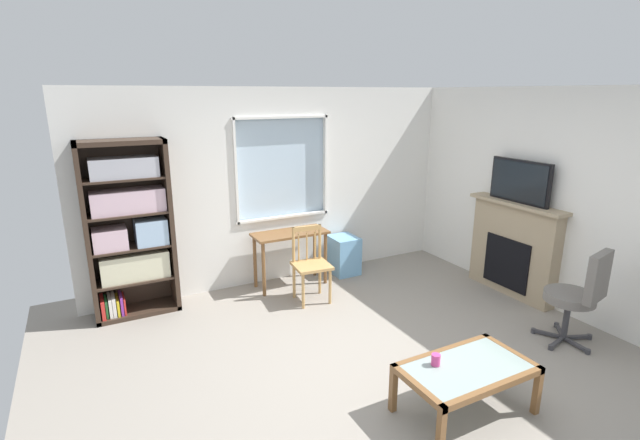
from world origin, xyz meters
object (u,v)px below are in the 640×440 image
desk_under_window (290,242)px  plastic_drawer_unit (344,255)px  wooden_chair (311,264)px  bookshelf (129,228)px  fireplace (513,248)px  office_chair (580,293)px  tv (520,181)px  sippy_cup (436,360)px  coffee_table (467,373)px

desk_under_window → plastic_drawer_unit: bearing=3.5°
wooden_chair → bookshelf: bearing=161.9°
plastic_drawer_unit → fireplace: fireplace is taller
bookshelf → fireplace: bearing=-20.7°
fireplace → office_chair: (-0.44, -1.17, -0.03)m
bookshelf → tv: (4.19, -1.59, 0.42)m
tv → wooden_chair: bearing=156.9°
desk_under_window → plastic_drawer_unit: size_ratio=1.83×
sippy_cup → plastic_drawer_unit: bearing=73.4°
tv → coffee_table: tv is taller
desk_under_window → office_chair: 3.27m
wooden_chair → sippy_cup: size_ratio=10.00×
fireplace → coffee_table: bearing=-146.4°
fireplace → sippy_cup: size_ratio=14.14×
office_chair → coffee_table: 1.75m
plastic_drawer_unit → sippy_cup: bearing=-106.6°
tv → bookshelf: bearing=159.2°
bookshelf → wooden_chair: bookshelf is taller
wooden_chair → office_chair: 2.84m
fireplace → coffee_table: fireplace is taller
fireplace → sippy_cup: fireplace is taller
desk_under_window → sippy_cup: size_ratio=10.65×
bookshelf → desk_under_window: bookshelf is taller
desk_under_window → tv: size_ratio=1.18×
tv → fireplace: bearing=0.0°
tv → office_chair: tv is taller
wooden_chair → tv: (2.29, -0.97, 0.96)m
bookshelf → sippy_cup: (1.85, -2.90, -0.56)m
sippy_cup → office_chair: bearing=4.0°
tv → coffee_table: 2.79m
tv → coffee_table: size_ratio=0.79×
coffee_table → fireplace: bearing=33.6°
desk_under_window → office_chair: bearing=-54.4°
fireplace → wooden_chair: bearing=157.1°
wooden_chair → fireplace: 2.50m
fireplace → office_chair: fireplace is taller
coffee_table → sippy_cup: size_ratio=11.39×
office_chair → desk_under_window: bearing=125.6°
bookshelf → office_chair: bearing=-36.2°
plastic_drawer_unit → tv: size_ratio=0.65×
plastic_drawer_unit → tv: 2.44m
fireplace → bookshelf: bearing=159.3°
wooden_chair → fireplace: bearing=-22.9°
plastic_drawer_unit → tv: bearing=-45.8°
coffee_table → bookshelf: bearing=124.2°
office_chair → sippy_cup: size_ratio=11.11×
wooden_chair → plastic_drawer_unit: size_ratio=1.72×
coffee_table → desk_under_window: bearing=93.6°
plastic_drawer_unit → office_chair: size_ratio=0.52×
office_chair → sippy_cup: bearing=-176.0°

